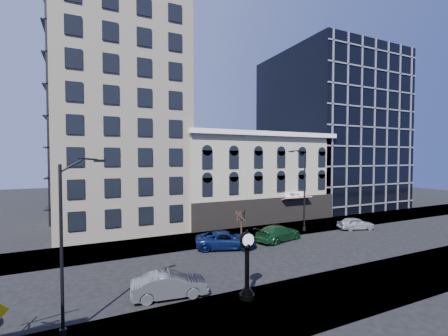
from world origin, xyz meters
TOP-DOWN VIEW (x-y plane):
  - ground at (0.00, 0.00)m, footprint 160.00×160.00m
  - sidewalk_far at (0.00, 8.00)m, footprint 160.00×6.00m
  - sidewalk_near at (0.00, -8.00)m, footprint 160.00×6.00m
  - cream_tower at (-6.11, 18.88)m, footprint 15.90×15.40m
  - victorian_row at (12.00, 15.89)m, footprint 22.60×11.19m
  - glass_office at (32.00, 20.91)m, footprint 20.00×20.15m
  - street_clock at (-1.19, -6.27)m, footprint 0.99×0.99m
  - street_lamp_near at (-10.86, -5.81)m, footprint 2.29×0.92m
  - street_lamp_far at (12.98, 6.08)m, footprint 2.58×0.59m
  - bare_tree_far at (5.63, 7.12)m, footprint 2.28×2.28m
  - car_near_b at (-5.53, -3.81)m, footprint 5.04×2.32m
  - car_far_a at (2.23, 4.02)m, footprint 6.60×4.66m
  - car_far_b at (8.57, 4.10)m, footprint 6.25×3.80m
  - car_far_c at (20.32, 4.21)m, footprint 4.79×2.94m

SIDE VIEW (x-z plane):
  - ground at x=0.00m, z-range 0.00..0.00m
  - sidewalk_far at x=0.00m, z-range 0.00..0.12m
  - sidewalk_near at x=0.00m, z-range 0.00..0.12m
  - car_far_c at x=20.32m, z-range 0.00..1.52m
  - car_near_b at x=-5.53m, z-range 0.00..1.60m
  - car_far_a at x=2.23m, z-range 0.00..1.67m
  - car_far_b at x=8.57m, z-range 0.00..1.69m
  - street_clock at x=-1.19m, z-range -0.09..4.29m
  - bare_tree_far at x=5.63m, z-range 1.11..5.03m
  - victorian_row at x=12.00m, z-range -0.25..12.25m
  - street_lamp_near at x=-10.86m, z-range 2.43..11.52m
  - street_lamp_far at x=12.98m, z-range 2.67..12.66m
  - glass_office at x=32.00m, z-range 0.00..28.00m
  - cream_tower at x=-6.11m, z-range -1.93..40.57m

